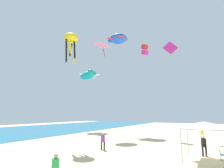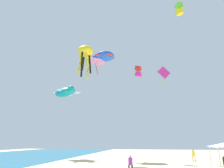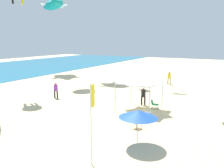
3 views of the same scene
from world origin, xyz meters
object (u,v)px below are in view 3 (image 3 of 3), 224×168
canopy_tent (140,80)px  person_by_tent (56,89)px  cooler_box (148,114)px  beach_umbrella (138,114)px  folding_chair_left_of_tent (138,121)px  person_watching_sky (169,77)px  person_beachcomber (143,94)px  folding_chair_right_of_tent (154,104)px  kite_turtle_teal (54,5)px  banner_flag (92,117)px

canopy_tent → person_by_tent: size_ratio=1.93×
canopy_tent → cooler_box: size_ratio=4.52×
beach_umbrella → person_by_tent: (6.28, 11.98, -0.90)m
folding_chair_left_of_tent → cooler_box: folding_chair_left_of_tent is taller
folding_chair_left_of_tent → person_watching_sky: size_ratio=0.46×
canopy_tent → beach_umbrella: canopy_tent is taller
person_by_tent → person_beachcomber: size_ratio=0.98×
person_by_tent → person_watching_sky: bearing=-136.7°
cooler_box → folding_chair_left_of_tent: bearing=-175.5°
folding_chair_right_of_tent → person_by_tent: (-1.27, 10.36, 0.53)m
canopy_tent → kite_turtle_teal: 29.52m
beach_umbrella → person_by_tent: size_ratio=1.32×
folding_chair_left_of_tent → beach_umbrella: bearing=-47.1°
folding_chair_right_of_tent → person_watching_sky: 12.39m
beach_umbrella → person_by_tent: beach_umbrella is taller
canopy_tent → beach_umbrella: bearing=-158.2°
canopy_tent → folding_chair_right_of_tent: size_ratio=4.02×
folding_chair_left_of_tent → person_by_tent: person_by_tent is taller
folding_chair_right_of_tent → folding_chair_left_of_tent: size_ratio=1.00×
banner_flag → person_beachcomber: size_ratio=2.36×
person_by_tent → folding_chair_left_of_tent: bearing=146.0°
banner_flag → kite_turtle_teal: (25.00, 24.91, 9.91)m
canopy_tent → person_beachcomber: 2.29m
banner_flag → person_beachcomber: 11.57m
person_by_tent → beach_umbrella: bearing=137.4°
cooler_box → person_watching_sky: person_watching_sky is taller
person_watching_sky → kite_turtle_teal: 25.20m
canopy_tent → person_watching_sky: bearing=4.2°
folding_chair_right_of_tent → banner_flag: size_ratio=0.20×
folding_chair_left_of_tent → cooler_box: (2.65, 0.21, -0.27)m
folding_chair_left_of_tent → cooler_box: size_ratio=1.13×
canopy_tent → banner_flag: 9.91m
person_watching_sky → banner_flag: bearing=-87.5°
canopy_tent → person_watching_sky: (13.08, 0.96, -1.63)m
cooler_box → person_by_tent: person_by_tent is taller
person_beachcomber → folding_chair_right_of_tent: bearing=114.3°
folding_chair_left_of_tent → person_beachcomber: size_ratio=0.47×
folding_chair_left_of_tent → person_by_tent: (3.77, 10.91, 0.53)m
beach_umbrella → folding_chair_left_of_tent: beach_umbrella is taller
folding_chair_right_of_tent → person_by_tent: bearing=91.0°
folding_chair_left_of_tent → person_by_tent: 11.56m
person_watching_sky → beach_umbrella: bearing=-83.4°
person_by_tent → person_beachcomber: 9.28m
banner_flag → kite_turtle_teal: 36.66m
kite_turtle_teal → person_by_tent: bearing=-4.9°
kite_turtle_teal → beach_umbrella: bearing=3.1°
banner_flag → cooler_box: bearing=1.1°
folding_chair_left_of_tent → kite_turtle_teal: bearing=161.8°
canopy_tent → person_watching_sky: size_ratio=1.83×
folding_chair_left_of_tent → canopy_tent: bearing=130.7°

